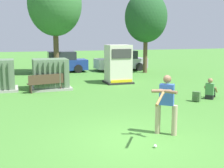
% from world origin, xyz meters
% --- Properties ---
extents(ground_plane, '(96.00, 96.00, 0.00)m').
position_xyz_m(ground_plane, '(0.00, 0.00, 0.00)').
color(ground_plane, '#478433').
extents(transformer_mid_west, '(2.10, 1.70, 1.62)m').
position_xyz_m(transformer_mid_west, '(-1.36, 8.74, 0.79)').
color(transformer_mid_west, '#9E9B93').
rests_on(transformer_mid_west, ground).
extents(generator_enclosure, '(1.60, 1.40, 2.30)m').
position_xyz_m(generator_enclosure, '(2.75, 9.49, 1.14)').
color(generator_enclosure, '#262626').
rests_on(generator_enclosure, ground).
extents(park_bench, '(1.84, 0.73, 0.92)m').
position_xyz_m(park_bench, '(-1.70, 7.92, 0.54)').
color(park_bench, '#4C3828').
rests_on(park_bench, ground).
extents(batter, '(1.21, 1.41, 1.74)m').
position_xyz_m(batter, '(0.91, 0.19, 0.98)').
color(batter, tan).
rests_on(batter, ground).
extents(sports_ball, '(0.09, 0.09, 0.09)m').
position_xyz_m(sports_ball, '(0.18, -0.63, 0.04)').
color(sports_ball, white).
rests_on(sports_ball, ground).
extents(seated_spectator, '(0.76, 0.72, 0.96)m').
position_xyz_m(seated_spectator, '(5.23, 3.94, 0.38)').
color(seated_spectator, black).
rests_on(seated_spectator, ground).
extents(backpack, '(0.37, 0.38, 0.44)m').
position_xyz_m(backpack, '(4.29, 3.63, 0.21)').
color(backpack, '#4C723F').
rests_on(backpack, ground).
extents(tree_center_left, '(3.88, 3.88, 7.41)m').
position_xyz_m(tree_center_left, '(-0.20, 14.88, 5.08)').
color(tree_center_left, brown).
rests_on(tree_center_left, ground).
extents(tree_center_right, '(3.21, 3.21, 6.13)m').
position_xyz_m(tree_center_right, '(6.43, 13.63, 4.20)').
color(tree_center_right, brown).
rests_on(tree_center_right, ground).
extents(parked_car_right_of_center, '(4.26, 2.03, 1.62)m').
position_xyz_m(parked_car_right_of_center, '(0.24, 15.98, 0.75)').
color(parked_car_right_of_center, navy).
rests_on(parked_car_right_of_center, ground).
extents(parked_car_rightmost, '(4.25, 2.01, 1.62)m').
position_xyz_m(parked_car_rightmost, '(5.20, 15.67, 0.75)').
color(parked_car_rightmost, '#B2B2B7').
rests_on(parked_car_rightmost, ground).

